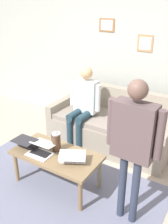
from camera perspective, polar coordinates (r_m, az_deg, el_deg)
The scene contains 11 objects.
ground_plane at distance 3.29m, azimuth -7.96°, elevation -18.23°, with size 7.68×7.68×0.00m, color #AFA190.
area_rug at distance 3.37m, azimuth -7.10°, elevation -16.85°, with size 2.72×1.60×0.01m, color slate.
back_wall at distance 4.41m, azimuth 9.66°, elevation 12.77°, with size 7.04×0.11×2.70m.
couch at distance 4.13m, azimuth 6.29°, elevation -3.32°, with size 1.97×0.89×0.88m.
coffee_table at distance 3.17m, azimuth -6.36°, elevation -10.23°, with size 1.11×0.57×0.47m.
laptop_left at distance 3.15m, azimuth -9.81°, elevation -8.60°, with size 0.31×0.30×0.13m.
laptop_center at distance 2.98m, azimuth -2.59°, elevation -10.38°, with size 0.40×0.39×0.13m.
laptop_right at distance 3.32m, azimuth -12.46°, elevation -6.88°, with size 0.29×0.35×0.13m.
french_press at distance 3.14m, azimuth -6.33°, elevation -6.79°, with size 0.13×0.11×0.28m.
person_standing at distance 2.41m, azimuth 11.25°, elevation -5.79°, with size 0.57×0.20×1.59m.
person_seated at distance 3.94m, azimuth -0.09°, elevation 2.22°, with size 0.55×0.51×1.28m.
Camera 1 is at (-1.62, 1.81, 2.21)m, focal length 39.88 mm.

